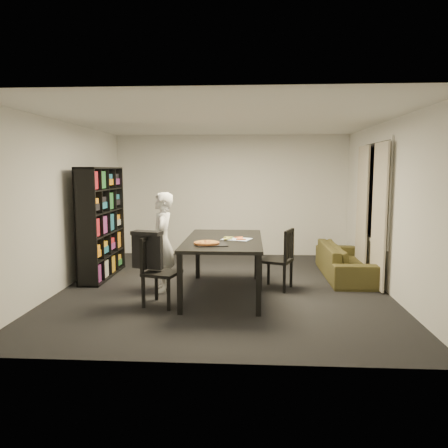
# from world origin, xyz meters

# --- Properties ---
(room) EXTENTS (5.01, 5.51, 2.61)m
(room) POSITION_xyz_m (0.00, 0.00, 1.30)
(room) COLOR black
(room) RESTS_ON ground
(window_pane) EXTENTS (0.02, 1.40, 1.60)m
(window_pane) POSITION_xyz_m (2.48, 0.60, 1.50)
(window_pane) COLOR black
(window_pane) RESTS_ON room
(window_frame) EXTENTS (0.03, 1.52, 1.72)m
(window_frame) POSITION_xyz_m (2.48, 0.60, 1.50)
(window_frame) COLOR white
(window_frame) RESTS_ON room
(curtain_left) EXTENTS (0.03, 0.70, 2.25)m
(curtain_left) POSITION_xyz_m (2.40, 0.08, 1.15)
(curtain_left) COLOR beige
(curtain_left) RESTS_ON room
(curtain_right) EXTENTS (0.03, 0.70, 2.25)m
(curtain_right) POSITION_xyz_m (2.40, 1.12, 1.15)
(curtain_right) COLOR beige
(curtain_right) RESTS_ON room
(bookshelf) EXTENTS (0.35, 1.50, 1.90)m
(bookshelf) POSITION_xyz_m (-2.16, 0.60, 0.95)
(bookshelf) COLOR black
(bookshelf) RESTS_ON room
(dining_table) EXTENTS (1.12, 2.02, 0.84)m
(dining_table) POSITION_xyz_m (0.02, -0.38, 0.77)
(dining_table) COLOR black
(dining_table) RESTS_ON room
(chair_left) EXTENTS (0.54, 0.54, 0.95)m
(chair_left) POSITION_xyz_m (-0.87, -0.94, 0.54)
(chair_left) COLOR black
(chair_left) RESTS_ON room
(chair_right) EXTENTS (0.57, 0.57, 0.95)m
(chair_right) POSITION_xyz_m (0.91, -0.05, 0.54)
(chair_right) COLOR black
(chair_right) RESTS_ON room
(draped_jacket) EXTENTS (0.45, 0.29, 0.52)m
(draped_jacket) POSITION_xyz_m (-1.00, -0.90, 0.78)
(draped_jacket) COLOR black
(draped_jacket) RESTS_ON chair_left
(person) EXTENTS (0.42, 0.59, 1.52)m
(person) POSITION_xyz_m (-0.93, -0.24, 0.76)
(person) COLOR silver
(person) RESTS_ON room
(baking_tray) EXTENTS (0.46, 0.40, 0.01)m
(baking_tray) POSITION_xyz_m (-0.10, -0.91, 0.85)
(baking_tray) COLOR black
(baking_tray) RESTS_ON dining_table
(pepperoni_pizza) EXTENTS (0.35, 0.35, 0.03)m
(pepperoni_pizza) POSITION_xyz_m (-0.18, -0.90, 0.87)
(pepperoni_pizza) COLOR #A3592F
(pepperoni_pizza) RESTS_ON dining_table
(kitchen_towel) EXTENTS (0.48, 0.41, 0.01)m
(kitchen_towel) POSITION_xyz_m (0.22, -0.41, 0.84)
(kitchen_towel) COLOR white
(kitchen_towel) RESTS_ON dining_table
(pizza_slices) EXTENTS (0.45, 0.41, 0.01)m
(pizza_slices) POSITION_xyz_m (0.17, -0.40, 0.85)
(pizza_slices) COLOR gold
(pizza_slices) RESTS_ON dining_table
(sofa) EXTENTS (0.76, 1.93, 0.56)m
(sofa) POSITION_xyz_m (2.08, 0.82, 0.28)
(sofa) COLOR #463E1C
(sofa) RESTS_ON room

